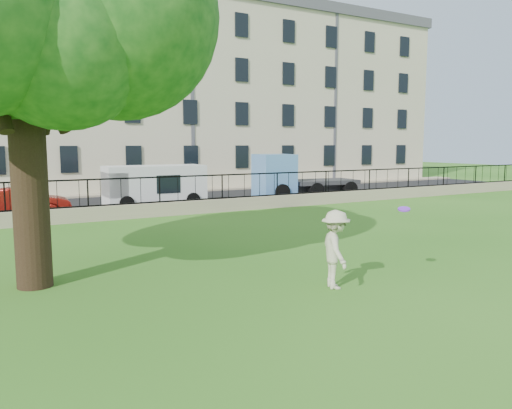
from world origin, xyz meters
TOP-DOWN VIEW (x-y plane):
  - ground at (0.00, 0.00)m, footprint 120.00×120.00m
  - retaining_wall at (0.00, 12.00)m, footprint 50.00×0.40m
  - iron_railing at (0.00, 12.00)m, footprint 50.00×0.05m
  - street at (0.00, 16.70)m, footprint 60.00×9.00m
  - sidewalk at (0.00, 21.90)m, footprint 60.00×1.40m
  - building_row at (0.00, 27.57)m, footprint 56.40×10.40m
  - man at (-0.25, -0.31)m, footprint 1.01×1.27m
  - frisbee at (1.30, -0.76)m, footprint 0.32×0.32m
  - red_sedan at (-5.23, 14.40)m, footprint 3.94×1.58m
  - white_van at (0.91, 15.40)m, footprint 4.92×2.02m
  - blue_truck at (10.07, 15.40)m, footprint 6.21×2.74m

SIDE VIEW (x-z plane):
  - ground at x=0.00m, z-range 0.00..0.00m
  - street at x=0.00m, z-range 0.00..0.01m
  - sidewalk at x=0.00m, z-range 0.00..0.12m
  - retaining_wall at x=0.00m, z-range 0.00..0.60m
  - red_sedan at x=-5.23m, z-range 0.00..1.27m
  - man at x=-0.25m, z-range 0.00..1.72m
  - white_van at x=0.91m, z-range 0.00..2.05m
  - iron_railing at x=0.00m, z-range 0.59..1.72m
  - blue_truck at x=10.07m, z-range 0.00..2.53m
  - frisbee at x=1.30m, z-range 1.63..1.76m
  - building_row at x=0.00m, z-range 0.02..13.82m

